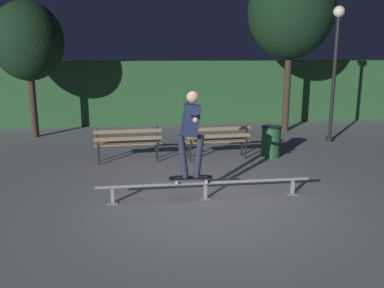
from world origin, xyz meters
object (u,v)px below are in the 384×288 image
(park_bench_leftmost, at_px, (128,141))
(lamp_post_right, at_px, (335,57))
(skateboarder, at_px, (191,127))
(tree_far_right, at_px, (291,11))
(skateboard, at_px, (191,178))
(park_bench_left_center, at_px, (218,138))
(trash_can, at_px, (271,141))
(tree_far_left, at_px, (28,42))
(grind_rail, at_px, (205,185))

(park_bench_leftmost, xyz_separation_m, lamp_post_right, (5.95, 1.55, 1.94))
(skateboarder, xyz_separation_m, tree_far_right, (4.08, 6.08, 2.57))
(skateboard, height_order, park_bench_leftmost, park_bench_leftmost)
(park_bench_left_center, bearing_deg, skateboard, -111.08)
(park_bench_left_center, height_order, trash_can, park_bench_left_center)
(park_bench_left_center, xyz_separation_m, trash_can, (1.40, 0.05, -0.12))
(park_bench_leftmost, bearing_deg, park_bench_left_center, 0.00)
(tree_far_right, distance_m, lamp_post_right, 2.41)
(tree_far_left, relative_size, lamp_post_right, 1.06)
(park_bench_left_center, bearing_deg, park_bench_leftmost, 180.00)
(skateboard, relative_size, trash_can, 0.98)
(tree_far_right, bearing_deg, grind_rail, -122.12)
(park_bench_leftmost, height_order, lamp_post_right, lamp_post_right)
(skateboarder, xyz_separation_m, park_bench_leftmost, (-1.16, 2.72, -0.80))
(park_bench_leftmost, xyz_separation_m, park_bench_left_center, (2.21, 0.00, 0.00))
(lamp_post_right, bearing_deg, grind_rail, -136.66)
(park_bench_leftmost, distance_m, tree_far_right, 7.08)
(park_bench_leftmost, relative_size, tree_far_left, 0.39)
(park_bench_leftmost, distance_m, tree_far_left, 5.19)
(skateboard, xyz_separation_m, tree_far_right, (4.08, 6.08, 3.50))
(tree_far_left, distance_m, tree_far_right, 8.27)
(skateboarder, bearing_deg, tree_far_left, 123.59)
(park_bench_leftmost, height_order, trash_can, park_bench_leftmost)
(trash_can, bearing_deg, lamp_post_right, 32.60)
(skateboarder, xyz_separation_m, tree_far_left, (-4.14, 6.23, 1.60))
(trash_can, bearing_deg, skateboard, -131.43)
(tree_far_left, height_order, lamp_post_right, tree_far_left)
(skateboarder, distance_m, trash_can, 3.81)
(grind_rail, xyz_separation_m, tree_far_right, (3.82, 6.08, 3.65))
(park_bench_leftmost, bearing_deg, grind_rail, -62.29)
(grind_rail, relative_size, trash_can, 4.91)
(grind_rail, relative_size, park_bench_left_center, 2.43)
(tree_far_right, relative_size, lamp_post_right, 1.39)
(skateboard, distance_m, park_bench_left_center, 2.92)
(tree_far_right, bearing_deg, trash_can, -116.33)
(tree_far_right, height_order, trash_can, tree_far_right)
(tree_far_right, bearing_deg, park_bench_left_center, -132.08)
(skateboard, relative_size, park_bench_leftmost, 0.48)
(lamp_post_right, relative_size, trash_can, 4.88)
(park_bench_leftmost, distance_m, lamp_post_right, 6.45)
(grind_rail, height_order, park_bench_leftmost, park_bench_leftmost)
(lamp_post_right, bearing_deg, skateboard, -138.29)
(grind_rail, distance_m, lamp_post_right, 6.61)
(skateboard, distance_m, trash_can, 3.69)
(grind_rail, bearing_deg, skateboard, 180.00)
(tree_far_right, bearing_deg, lamp_post_right, -68.59)
(park_bench_leftmost, relative_size, lamp_post_right, 0.41)
(skateboarder, height_order, tree_far_left, tree_far_left)
(park_bench_left_center, distance_m, tree_far_right, 5.64)
(skateboarder, height_order, trash_can, skateboarder)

